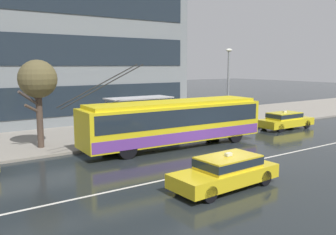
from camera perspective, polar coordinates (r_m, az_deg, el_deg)
The scene contains 12 objects.
ground_plane at distance 19.27m, azimuth 9.87°, elevation -6.23°, with size 160.00×160.00×0.00m, color #212729.
sidewalk_slab at distance 27.42m, azimuth -5.24°, elevation -1.62°, with size 80.00×10.00×0.14m, color gray.
lane_centre_line at distance 18.46m, azimuth 12.48°, elevation -6.95°, with size 72.00×0.14×0.01m, color silver.
trolleybus at distance 21.15m, azimuth 1.10°, elevation -0.62°, with size 12.52×2.86×4.88m.
taxi_oncoming_near at distance 14.43m, azimuth 9.24°, elevation -8.32°, with size 4.67×1.93×1.39m.
taxi_ahead_of_bus at distance 28.55m, azimuth 18.20°, elevation -0.33°, with size 4.63×1.82×1.39m.
bus_shelter at distance 23.19m, azimuth -4.91°, elevation 1.66°, with size 4.27×1.76×2.63m.
pedestrian_at_shelter at distance 23.24m, azimuth -7.36°, elevation -0.88°, with size 0.44×0.44×1.63m.
pedestrian_approaching_curb at distance 23.28m, azimuth -4.80°, elevation 0.55°, with size 1.11×1.11×1.96m.
street_lamp at distance 27.44m, azimuth 9.61°, elevation 5.89°, with size 0.60×0.32×5.90m.
street_tree_bare at distance 21.32m, azimuth -20.09°, elevation 5.53°, with size 2.32×2.14×4.98m.
office_tower_corner_left at distance 34.65m, azimuth -23.83°, elevation 15.95°, with size 27.77×14.09×19.56m.
Camera 1 is at (-13.04, -13.35, 4.83)m, focal length 38.19 mm.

